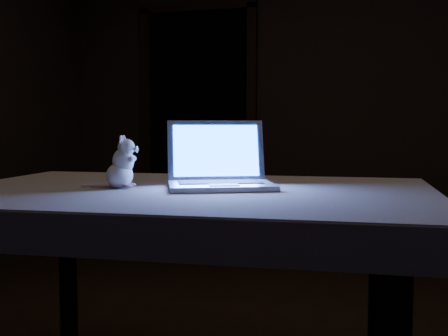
% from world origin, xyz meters
% --- Properties ---
extents(back_wall, '(4.50, 0.04, 2.60)m').
position_xyz_m(back_wall, '(0.00, 2.50, 1.30)').
color(back_wall, black).
rests_on(back_wall, ground).
extents(doorway, '(1.06, 0.36, 2.13)m').
position_xyz_m(doorway, '(-1.10, 2.50, 1.06)').
color(doorway, black).
rests_on(doorway, back_wall).
extents(table, '(1.64, 1.12, 0.84)m').
position_xyz_m(table, '(-0.14, -0.37, 0.42)').
color(table, black).
rests_on(table, floor).
extents(tablecloth, '(1.96, 1.61, 0.11)m').
position_xyz_m(tablecloth, '(-0.23, -0.36, 0.79)').
color(tablecloth, '#BFAFA1').
rests_on(tablecloth, table).
extents(laptop, '(0.46, 0.44, 0.25)m').
position_xyz_m(laptop, '(-0.03, -0.33, 0.97)').
color(laptop, '#B2B1B7').
rests_on(laptop, tablecloth).
extents(plush_mouse, '(0.17, 0.17, 0.18)m').
position_xyz_m(plush_mouse, '(-0.37, -0.41, 0.94)').
color(plush_mouse, white).
rests_on(plush_mouse, tablecloth).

